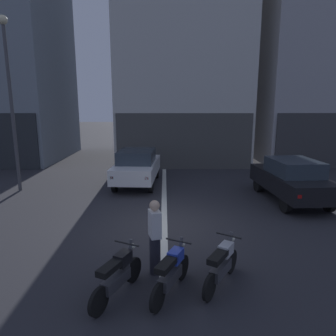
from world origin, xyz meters
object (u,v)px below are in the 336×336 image
Objects in this scene: motorcycle_blue_row_left_mid at (172,272)px; person_by_motorcycles at (155,237)px; car_white_crossing_near at (137,166)px; car_black_parked_kerbside at (291,179)px; street_lamp at (10,89)px; car_blue_down_street at (193,145)px; motorcycle_silver_row_centre at (222,264)px; motorcycle_black_row_leftmost at (118,275)px.

motorcycle_blue_row_left_mid is 0.89m from person_by_motorcycles.
person_by_motorcycles is at bearing -82.08° from car_white_crossing_near.
motorcycle_blue_row_left_mid is at bearing -129.17° from car_black_parked_kerbside.
street_lamp is at bearing 131.03° from motorcycle_blue_row_left_mid.
motorcycle_silver_row_centre is at bearing -93.17° from car_blue_down_street.
car_blue_down_street is at bearing 45.48° from street_lamp.
person_by_motorcycles is at bearing -134.96° from car_black_parked_kerbside.
car_white_crossing_near is 8.43m from motorcycle_blue_row_left_mid.
car_white_crossing_near is 2.92× the size of motorcycle_silver_row_centre.
street_lamp reaches higher than car_blue_down_street.
car_white_crossing_near is at bearing 97.92° from person_by_motorcycles.
person_by_motorcycles is at bearing -47.60° from street_lamp.
street_lamp reaches higher than car_black_parked_kerbside.
motorcycle_black_row_leftmost is (-5.74, -5.87, -0.43)m from car_black_parked_kerbside.
car_blue_down_street is 12.31m from street_lamp.
motorcycle_blue_row_left_mid is (6.41, -7.37, -3.82)m from street_lamp.
street_lamp is 4.23× the size of person_by_motorcycles.
car_white_crossing_near is at bearing 157.59° from car_black_parked_kerbside.
person_by_motorcycles is (-5.05, -5.06, -0.03)m from car_black_parked_kerbside.
car_black_parked_kerbside is 11.73m from street_lamp.
street_lamp reaches higher than motorcycle_black_row_leftmost.
car_black_parked_kerbside is at bearing -8.10° from street_lamp.
motorcycle_black_row_leftmost is 1.13m from person_by_motorcycles.
street_lamp is 4.90× the size of motorcycle_silver_row_centre.
car_blue_down_street is at bearing 81.58° from person_by_motorcycles.
street_lamp is at bearing 125.82° from motorcycle_black_row_leftmost.
car_white_crossing_near is 1.00× the size of car_blue_down_street.
car_blue_down_street is at bearing 79.59° from motorcycle_black_row_leftmost.
motorcycle_black_row_leftmost is at bearing -54.18° from street_lamp.
car_black_parked_kerbside is 2.91× the size of motorcycle_silver_row_centre.
car_blue_down_street is 15.93m from motorcycle_blue_row_left_mid.
car_white_crossing_near reaches higher than motorcycle_silver_row_centre.
car_white_crossing_near is 8.41m from motorcycle_black_row_leftmost.
car_blue_down_street is (-2.82, 10.03, 0.00)m from car_black_parked_kerbside.
motorcycle_blue_row_left_mid is at bearing -48.97° from street_lamp.
person_by_motorcycles is (-2.23, -15.09, -0.03)m from car_blue_down_street.
car_blue_down_street reaches higher than motorcycle_black_row_leftmost.
car_white_crossing_near is 6.12m from street_lamp.
street_lamp reaches higher than person_by_motorcycles.
car_white_crossing_near is 0.60× the size of street_lamp.
car_black_parked_kerbside is 0.99× the size of car_blue_down_street.
car_white_crossing_near is 7.65m from person_by_motorcycles.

